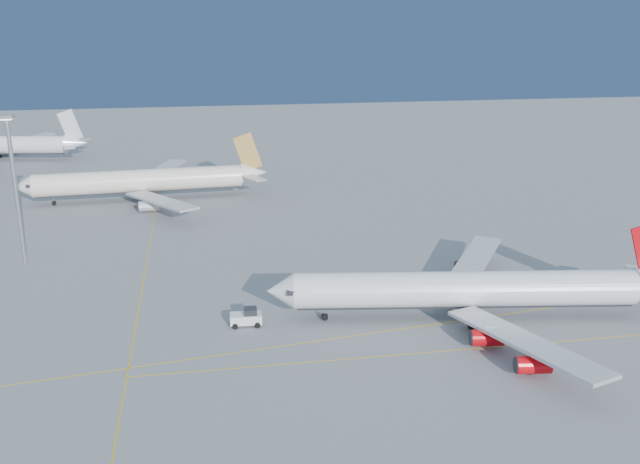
{
  "coord_description": "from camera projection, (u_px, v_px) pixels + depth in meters",
  "views": [
    {
      "loc": [
        -29.79,
        -96.63,
        43.93
      ],
      "look_at": [
        -9.5,
        19.87,
        7.0
      ],
      "focal_mm": 40.0,
      "sensor_mm": 36.0,
      "label": 1
    }
  ],
  "objects": [
    {
      "name": "airliner_virgin",
      "position": [
        474.0,
        290.0,
        104.88
      ],
      "size": [
        60.87,
        54.22,
        15.04
      ],
      "rotation": [
        0.0,
        0.0,
        -0.14
      ],
      "color": "white",
      "rests_on": "ground"
    },
    {
      "name": "ground",
      "position": [
        403.0,
        311.0,
        108.84
      ],
      "size": [
        500.0,
        500.0,
        0.0
      ],
      "primitive_type": "plane",
      "color": "slate",
      "rests_on": "ground"
    },
    {
      "name": "pushback_tug",
      "position": [
        247.0,
        317.0,
        103.57
      ],
      "size": [
        4.68,
        2.96,
        2.59
      ],
      "rotation": [
        0.0,
        0.0,
        -0.04
      ],
      "color": "white",
      "rests_on": "ground"
    },
    {
      "name": "light_mast",
      "position": [
        14.0,
        178.0,
        124.75
      ],
      "size": [
        2.32,
        2.32,
        26.81
      ],
      "color": "gray",
      "rests_on": "ground"
    },
    {
      "name": "taxiway_lines",
      "position": [
        302.0,
        301.0,
        112.39
      ],
      "size": [
        118.86,
        140.0,
        0.02
      ],
      "color": "gold",
      "rests_on": "ground"
    },
    {
      "name": "airliner_etihad",
      "position": [
        145.0,
        181.0,
        170.91
      ],
      "size": [
        59.5,
        54.88,
        15.53
      ],
      "rotation": [
        0.0,
        0.0,
        0.06
      ],
      "color": "silver",
      "rests_on": "ground"
    }
  ]
}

